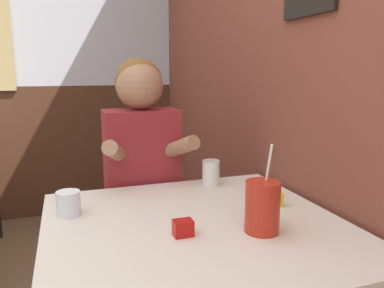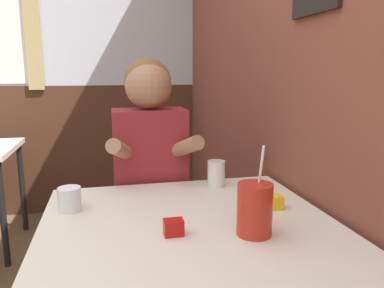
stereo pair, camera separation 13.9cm
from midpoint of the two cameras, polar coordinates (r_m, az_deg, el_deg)
The scene contains 9 objects.
brick_wall_right at distance 2.17m, azimuth 10.81°, elevation 14.32°, with size 0.08×4.62×2.70m.
back_wall at distance 3.36m, azimuth -20.76°, elevation 12.68°, with size 5.50×0.09×2.70m.
main_table at distance 1.29m, azimuth 2.88°, elevation -14.49°, with size 0.98×0.95×0.72m.
person_seated at distance 1.82m, azimuth -4.16°, elevation -6.01°, with size 0.42×0.41×1.28m.
cocktail_pitcher at distance 1.19m, azimuth 12.90°, elevation -9.72°, with size 0.11×0.11×0.28m.
glass_near_pitcher at distance 1.41m, azimuth -15.48°, elevation -8.15°, with size 0.08×0.08×0.09m.
glass_center at distance 1.65m, azimuth 6.12°, elevation -4.51°, with size 0.08×0.08×0.11m.
condiment_ketchup at distance 1.17m, azimuth 0.63°, elevation -12.66°, with size 0.06×0.04×0.05m.
condiment_mustard at distance 1.43m, azimuth 15.19°, elevation -8.60°, with size 0.06×0.04×0.05m.
Camera 2 is at (0.49, -0.70, 1.22)m, focal length 35.00 mm.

